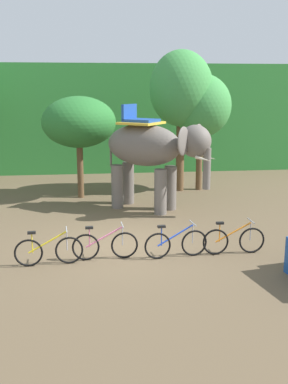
% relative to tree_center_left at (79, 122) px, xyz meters
% --- Properties ---
extents(ground_plane, '(80.00, 80.00, 0.00)m').
position_rel_tree_center_left_xyz_m(ground_plane, '(1.22, -6.06, -3.02)').
color(ground_plane, brown).
extents(foliage_hedge, '(36.00, 6.00, 5.54)m').
position_rel_tree_center_left_xyz_m(foliage_hedge, '(1.22, 8.18, -0.25)').
color(foliage_hedge, '#338438').
rests_on(foliage_hedge, ground).
extents(tree_center_left, '(2.91, 2.91, 4.04)m').
position_rel_tree_center_left_xyz_m(tree_center_left, '(0.00, 0.00, 0.00)').
color(tree_center_left, brown).
rests_on(tree_center_left, ground).
extents(tree_right, '(2.64, 2.64, 5.88)m').
position_rel_tree_center_left_xyz_m(tree_right, '(4.23, 0.80, 1.25)').
color(tree_right, brown).
rests_on(tree_right, ground).
extents(tree_left, '(2.58, 2.58, 4.94)m').
position_rel_tree_center_left_xyz_m(tree_left, '(5.09, 0.88, 0.57)').
color(tree_left, brown).
rests_on(tree_left, ground).
extents(elephant, '(3.93, 3.41, 3.78)m').
position_rel_tree_center_left_xyz_m(elephant, '(2.59, -2.28, -0.82)').
color(elephant, '#665E56').
rests_on(elephant, ground).
extents(bike_yellow, '(1.71, 0.52, 0.92)m').
position_rel_tree_center_left_xyz_m(bike_yellow, '(-0.70, -7.35, -2.64)').
color(bike_yellow, black).
rests_on(bike_yellow, ground).
extents(bike_pink, '(1.71, 0.52, 0.92)m').
position_rel_tree_center_left_xyz_m(bike_pink, '(0.71, -7.11, -2.64)').
color(bike_pink, black).
rests_on(bike_pink, ground).
extents(bike_blue, '(1.70, 0.52, 0.92)m').
position_rel_tree_center_left_xyz_m(bike_blue, '(2.56, -7.20, -2.64)').
color(bike_blue, black).
rests_on(bike_blue, ground).
extents(bike_orange, '(1.71, 0.52, 0.92)m').
position_rel_tree_center_left_xyz_m(bike_orange, '(4.14, -7.12, -2.64)').
color(bike_orange, black).
rests_on(bike_orange, ground).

